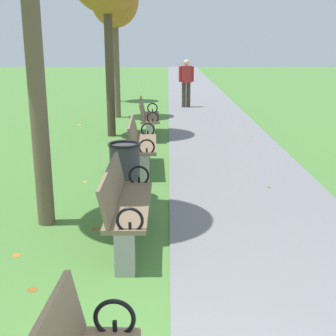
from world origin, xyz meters
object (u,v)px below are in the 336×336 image
Objects in this scene: park_bench_3 at (143,143)px; pedestrian_walking at (188,81)px; park_bench_4 at (150,117)px; tree_5 at (113,5)px; tree_4 at (117,3)px; park_bench_2 at (127,204)px; trash_bin at (127,171)px.

pedestrian_walking reaches higher than park_bench_3.
park_bench_3 is at bearing -97.91° from pedestrian_walking.
tree_5 is (-1.62, 6.74, 3.03)m from park_bench_4.
park_bench_4 is at bearing -70.59° from tree_4.
tree_5 is at bearing 97.21° from park_bench_2.
park_bench_2 is at bearing -82.79° from tree_5.
pedestrian_walking reaches higher than trash_bin.
pedestrian_walking is at bearing -31.68° from tree_5.
trash_bin is at bearing -91.87° from park_bench_4.
park_bench_3 is at bearing -90.00° from park_bench_4.
pedestrian_walking is (2.73, -1.69, -2.59)m from tree_5.
tree_4 is (-1.04, 5.89, 2.82)m from park_bench_3.
tree_4 is 8.05m from trash_bin.
trash_bin is at bearing -97.49° from pedestrian_walking.
tree_5 is 5.19× the size of trash_bin.
park_bench_2 is 0.37× the size of tree_5.
park_bench_3 is at bearing 90.00° from park_bench_2.
tree_4 is at bearing 109.41° from park_bench_4.
tree_4 reaches higher than pedestrian_walking.
pedestrian_walking is 9.66m from trash_bin.
park_bench_4 is 1.00× the size of pedestrian_walking.
tree_4 is 4.89× the size of trash_bin.
tree_5 reaches higher than park_bench_3.
park_bench_3 is 1.58m from trash_bin.
tree_5 is at bearing 97.47° from trash_bin.
park_bench_2 reaches higher than trash_bin.
tree_5 is 11.76m from trash_bin.
park_bench_4 is 7.57m from tree_5.
park_bench_3 reaches higher than trash_bin.
park_bench_2 is 1.91× the size of trash_bin.
tree_4 is at bearing -81.25° from tree_5.
park_bench_2 and park_bench_3 have the same top height.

